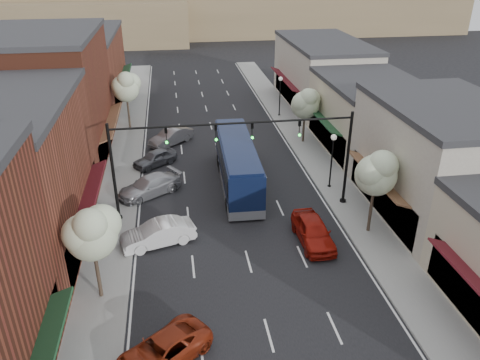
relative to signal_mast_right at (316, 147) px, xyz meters
name	(u,v)px	position (x,y,z in m)	size (l,w,h in m)	color
ground	(254,283)	(-5.62, -8.00, -4.62)	(160.00, 160.00, 0.00)	black
sidewalk_left	(124,159)	(-14.02, 10.50, -4.55)	(2.80, 73.00, 0.15)	gray
sidewalk_right	(308,148)	(2.78, 10.50, -4.55)	(2.80, 73.00, 0.15)	gray
curb_left	(140,158)	(-12.62, 10.50, -4.55)	(0.25, 73.00, 0.17)	gray
curb_right	(293,149)	(1.38, 10.50, -4.55)	(0.25, 73.00, 0.17)	gray
bldg_left_midnear	(0,178)	(-19.85, -2.00, 0.03)	(10.14, 14.10, 9.40)	brown
bldg_left_midfar	(48,98)	(-19.86, 12.00, 0.78)	(10.14, 14.10, 10.90)	maroon
bldg_left_far	(80,69)	(-19.84, 28.00, -0.46)	(10.14, 18.10, 8.40)	brown
bldg_right_midnear	(439,161)	(8.10, -2.00, -0.72)	(9.14, 12.10, 7.90)	#B3AA99
bldg_right_midfar	(368,115)	(8.08, 10.00, -1.46)	(9.14, 12.10, 6.40)	#B6A990
bldg_right_far	(322,73)	(8.09, 24.00, -0.96)	(9.14, 16.10, 7.40)	#B3AA99
hill_far	(183,2)	(-5.62, 82.00, 1.38)	(120.00, 30.00, 12.00)	#7A6647
hill_near	(56,22)	(-30.62, 70.00, -0.62)	(50.00, 20.00, 8.00)	#7A6647
signal_mast_right	(316,147)	(0.00, 0.00, 0.00)	(8.22, 0.46, 7.00)	black
signal_mast_left	(149,156)	(-11.24, 0.00, 0.00)	(8.22, 0.46, 7.00)	black
tree_right_near	(377,172)	(2.73, -4.05, -0.17)	(2.85, 2.65, 5.95)	#47382B
tree_right_far	(306,103)	(2.73, 11.95, -0.63)	(2.85, 2.65, 5.43)	#47382B
tree_left_near	(92,231)	(-13.87, -8.05, -0.40)	(2.85, 2.65, 5.69)	#47382B
tree_left_far	(126,86)	(-13.87, 17.95, -0.02)	(2.85, 2.65, 6.13)	#47382B
lamp_post_near	(332,152)	(2.18, 2.50, -1.62)	(0.44, 0.44, 4.44)	black
lamp_post_far	(280,90)	(2.18, 20.00, -1.62)	(0.44, 0.44, 4.44)	black
coach_bus	(237,163)	(-4.82, 4.14, -2.77)	(2.87, 11.68, 3.55)	#0D1737
red_hatchback	(313,231)	(-1.26, -4.55, -3.81)	(1.92, 4.76, 1.62)	#98140B
parked_car_a	(162,351)	(-10.70, -12.88, -3.97)	(2.17, 4.70, 1.31)	maroon
parked_car_b	(158,234)	(-10.93, -3.33, -3.86)	(1.62, 4.64, 1.53)	silver
parked_car_c	(149,186)	(-11.62, 3.47, -3.90)	(2.04, 5.01, 1.45)	#A7A8AC
parked_car_d	(155,158)	(-11.26, 8.82, -3.95)	(1.60, 3.97, 1.35)	slate
parked_car_e	(171,137)	(-9.82, 13.51, -3.87)	(1.59, 4.55, 1.50)	gray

